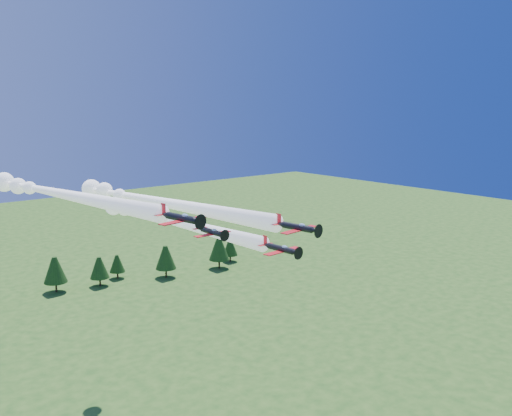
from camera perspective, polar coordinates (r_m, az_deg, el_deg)
plane_lead at (r=99.49m, az=-10.25°, el=0.74°), size 12.24×56.41×3.70m
plane_left at (r=101.01m, az=-19.16°, el=1.41°), size 12.94×55.86×3.70m
plane_right at (r=113.77m, az=-9.09°, el=-1.10°), size 8.70×57.55×3.70m
plane_slot at (r=88.72m, az=-4.47°, el=-2.39°), size 6.44×7.03×2.28m
treeline at (r=190.84m, az=-20.54°, el=-6.64°), size 169.77×20.70×11.86m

